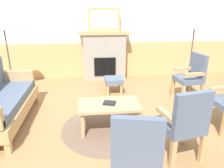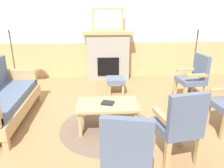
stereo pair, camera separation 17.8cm
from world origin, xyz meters
name	(u,v)px [view 1 (the left image)]	position (x,y,z in m)	size (l,w,h in m)	color
ground_plane	(114,120)	(0.00, 0.00, 0.00)	(14.00, 14.00, 0.00)	#997047
wall_back	(103,29)	(0.00, 2.60, 1.31)	(7.20, 0.14, 2.70)	white
fireplace	(104,55)	(0.00, 2.35, 0.65)	(1.30, 0.44, 1.28)	gray
framed_picture	(104,19)	(0.00, 2.35, 1.56)	(0.80, 0.04, 0.56)	tan
couch	(1,102)	(-1.87, 0.10, 0.40)	(0.70, 1.80, 0.98)	tan
coffee_table	(109,107)	(-0.10, -0.25, 0.39)	(0.96, 0.56, 0.44)	tan
round_rug	(109,128)	(-0.10, -0.25, 0.00)	(1.56, 1.56, 0.01)	brown
book_on_table	(110,103)	(-0.10, -0.25, 0.46)	(0.19, 0.15, 0.03)	black
footstool	(114,81)	(0.14, 1.27, 0.28)	(0.40, 0.40, 0.36)	tan
armchair_by_window_left	(192,75)	(1.70, 0.76, 0.54)	(0.54, 0.54, 0.98)	tan
armchair_front_left	(136,151)	(0.04, -1.59, 0.54)	(0.57, 0.57, 0.98)	tan
armchair_front_center	(184,122)	(0.75, -1.08, 0.54)	(0.57, 0.57, 0.98)	tan
floor_lamp_by_couch	(4,28)	(-2.14, 1.49, 1.45)	(0.36, 0.36, 1.68)	#332D28
floor_lamp_by_chairs	(195,27)	(1.91, 1.32, 1.45)	(0.36, 0.36, 1.68)	#332D28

